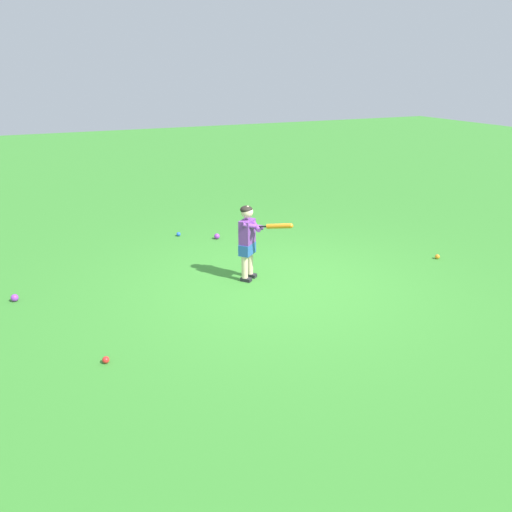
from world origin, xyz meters
TOP-DOWN VIEW (x-y plane):
  - ground_plane at (0.00, 0.00)m, footprint 40.00×40.00m
  - child_batter at (0.33, -0.35)m, footprint 0.62×0.64m
  - play_ball_near_batter at (3.40, -0.93)m, footprint 0.10×0.10m
  - play_ball_center_lawn at (2.56, 1.08)m, footprint 0.07×0.07m
  - play_ball_midfield at (0.69, -2.70)m, footprint 0.07×0.07m
  - play_ball_far_left at (0.11, -2.27)m, footprint 0.10×0.10m
  - play_ball_behind_batter at (-2.72, 0.12)m, footprint 0.07×0.07m

SIDE VIEW (x-z plane):
  - ground_plane at x=0.00m, z-range 0.00..0.00m
  - play_ball_center_lawn at x=2.56m, z-range 0.00..0.07m
  - play_ball_midfield at x=0.69m, z-range 0.00..0.07m
  - play_ball_behind_batter at x=-2.72m, z-range 0.00..0.07m
  - play_ball_near_batter at x=3.40m, z-range 0.00..0.10m
  - play_ball_far_left at x=0.11m, z-range 0.00..0.10m
  - child_batter at x=0.33m, z-range 0.11..1.19m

